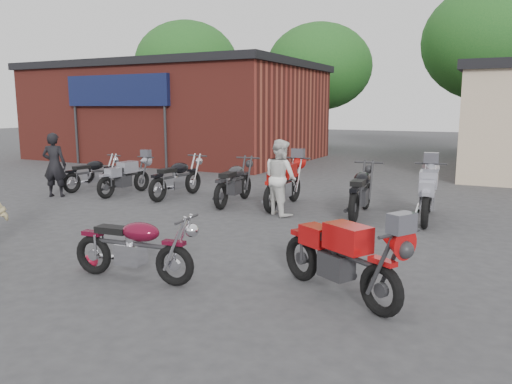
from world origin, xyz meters
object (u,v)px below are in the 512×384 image
at_px(row_bike_3, 234,180).
at_px(sportbike, 340,253).
at_px(person_dark, 54,165).
at_px(vintage_motorcycle, 134,243).
at_px(row_bike_4, 284,181).
at_px(row_bike_6, 428,191).
at_px(row_bike_2, 177,176).
at_px(person_light, 281,177).
at_px(row_bike_0, 92,172).
at_px(row_bike_1, 125,175).
at_px(helmet, 90,261).
at_px(row_bike_5, 361,188).

bearing_deg(row_bike_3, sportbike, -144.70).
bearing_deg(person_dark, vintage_motorcycle, 122.60).
bearing_deg(row_bike_4, row_bike_6, -91.69).
bearing_deg(row_bike_2, row_bike_4, -84.29).
relative_size(person_dark, person_light, 1.01).
distance_m(row_bike_4, row_bike_6, 3.29).
relative_size(row_bike_0, row_bike_6, 0.84).
distance_m(person_dark, row_bike_1, 1.83).
xyz_separation_m(person_dark, row_bike_3, (4.73, 1.31, -0.26)).
bearing_deg(row_bike_3, person_light, -119.14).
height_order(vintage_motorcycle, row_bike_0, vintage_motorcycle).
height_order(person_dark, row_bike_0, person_dark).
distance_m(row_bike_0, row_bike_3, 4.69).
relative_size(vintage_motorcycle, row_bike_0, 1.01).
bearing_deg(person_dark, row_bike_6, 165.75).
bearing_deg(helmet, row_bike_3, 95.77).
distance_m(person_light, row_bike_1, 4.87).
relative_size(row_bike_1, row_bike_3, 0.91).
relative_size(helmet, row_bike_0, 0.13).
distance_m(row_bike_0, row_bike_4, 5.95).
relative_size(vintage_motorcycle, row_bike_3, 0.89).
xyz_separation_m(person_light, row_bike_4, (-0.29, 0.86, -0.23)).
bearing_deg(row_bike_0, person_dark, -174.61).
bearing_deg(row_bike_0, row_bike_1, -90.40).
distance_m(row_bike_2, row_bike_3, 1.77).
distance_m(helmet, person_dark, 6.69).
relative_size(person_light, row_bike_0, 0.93).
relative_size(vintage_motorcycle, row_bike_1, 0.98).
distance_m(helmet, row_bike_0, 7.48).
distance_m(row_bike_0, row_bike_6, 9.24).
bearing_deg(row_bike_4, sportbike, -151.73).
distance_m(vintage_motorcycle, row_bike_5, 5.76).
distance_m(sportbike, row_bike_2, 7.71).
relative_size(row_bike_4, row_bike_6, 0.98).
distance_m(sportbike, row_bike_0, 10.10).
relative_size(person_dark, row_bike_3, 0.83).
xyz_separation_m(person_light, row_bike_5, (1.62, 0.71, -0.23)).
xyz_separation_m(row_bike_0, row_bike_2, (2.92, 0.09, 0.06)).
distance_m(person_dark, row_bike_3, 4.92).
xyz_separation_m(helmet, row_bike_5, (2.62, 5.41, 0.51)).
bearing_deg(row_bike_0, row_bike_3, -82.30).
xyz_separation_m(vintage_motorcycle, row_bike_6, (3.05, 5.70, 0.10)).
xyz_separation_m(row_bike_2, row_bike_6, (6.31, 0.18, 0.04)).
relative_size(person_light, row_bike_1, 0.90).
xyz_separation_m(helmet, row_bike_4, (0.71, 5.56, 0.51)).
bearing_deg(row_bike_3, row_bike_1, 87.86).
height_order(vintage_motorcycle, person_dark, person_dark).
xyz_separation_m(vintage_motorcycle, person_dark, (-6.23, 4.15, 0.32)).
relative_size(helmet, row_bike_1, 0.12).
bearing_deg(row_bike_0, sportbike, -110.85).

